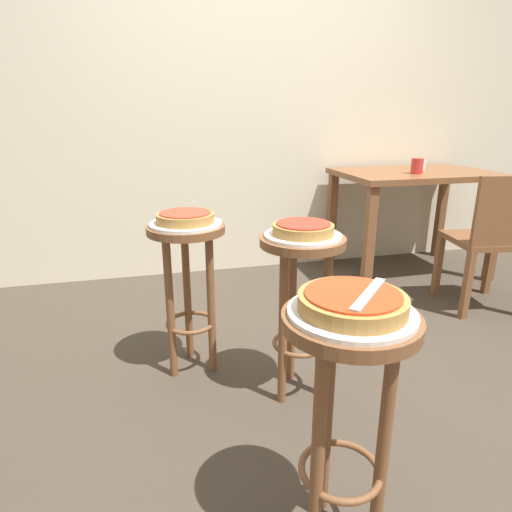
{
  "coord_description": "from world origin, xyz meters",
  "views": [
    {
      "loc": [
        -0.78,
        -1.65,
        1.18
      ],
      "look_at": [
        -0.38,
        -0.04,
        0.64
      ],
      "focal_mm": 31.01,
      "sensor_mm": 36.0,
      "label": 1
    }
  ],
  "objects": [
    {
      "name": "ground_plane",
      "position": [
        0.0,
        0.0,
        0.0
      ],
      "size": [
        6.0,
        6.0,
        0.0
      ],
      "primitive_type": "plane",
      "color": "#42382D"
    },
    {
      "name": "back_wall",
      "position": [
        0.0,
        1.65,
        1.5
      ],
      "size": [
        6.0,
        0.1,
        3.0
      ],
      "primitive_type": "cube",
      "color": "beige",
      "rests_on": "ground_plane"
    },
    {
      "name": "stool_foreground",
      "position": [
        -0.32,
        -0.76,
        0.51
      ],
      "size": [
        0.34,
        0.34,
        0.71
      ],
      "color": "brown",
      "rests_on": "ground_plane"
    },
    {
      "name": "serving_plate_foreground",
      "position": [
        -0.32,
        -0.76,
        0.72
      ],
      "size": [
        0.32,
        0.32,
        0.01
      ],
      "primitive_type": "cylinder",
      "color": "silver",
      "rests_on": "stool_foreground"
    },
    {
      "name": "pizza_foreground",
      "position": [
        -0.32,
        -0.76,
        0.74
      ],
      "size": [
        0.27,
        0.27,
        0.05
      ],
      "color": "#B78442",
      "rests_on": "serving_plate_foreground"
    },
    {
      "name": "stool_middle",
      "position": [
        -0.19,
        -0.06,
        0.51
      ],
      "size": [
        0.34,
        0.34,
        0.71
      ],
      "color": "brown",
      "rests_on": "ground_plane"
    },
    {
      "name": "serving_plate_middle",
      "position": [
        -0.19,
        -0.06,
        0.72
      ],
      "size": [
        0.31,
        0.31,
        0.01
      ],
      "primitive_type": "cylinder",
      "color": "white",
      "rests_on": "stool_middle"
    },
    {
      "name": "pizza_middle",
      "position": [
        -0.19,
        -0.06,
        0.74
      ],
      "size": [
        0.24,
        0.24,
        0.05
      ],
      "color": "#B78442",
      "rests_on": "serving_plate_middle"
    },
    {
      "name": "stool_leftside",
      "position": [
        -0.62,
        0.25,
        0.51
      ],
      "size": [
        0.34,
        0.34,
        0.71
      ],
      "color": "brown",
      "rests_on": "ground_plane"
    },
    {
      "name": "serving_plate_leftside",
      "position": [
        -0.62,
        0.25,
        0.72
      ],
      "size": [
        0.32,
        0.32,
        0.01
      ],
      "primitive_type": "cylinder",
      "color": "silver",
      "rests_on": "stool_leftside"
    },
    {
      "name": "pizza_leftside",
      "position": [
        -0.62,
        0.25,
        0.74
      ],
      "size": [
        0.25,
        0.25,
        0.05
      ],
      "color": "#B78442",
      "rests_on": "serving_plate_leftside"
    },
    {
      "name": "dining_table",
      "position": [
        1.13,
        1.19,
        0.66
      ],
      "size": [
        1.09,
        0.72,
        0.78
      ],
      "color": "brown",
      "rests_on": "ground_plane"
    },
    {
      "name": "cup_near_edge",
      "position": [
        1.05,
        1.06,
        0.83
      ],
      "size": [
        0.08,
        0.08,
        0.11
      ],
      "primitive_type": "cylinder",
      "color": "red",
      "rests_on": "dining_table"
    },
    {
      "name": "condiment_shaker",
      "position": [
        1.19,
        1.21,
        0.81
      ],
      "size": [
        0.04,
        0.04,
        0.08
      ],
      "primitive_type": "cylinder",
      "color": "white",
      "rests_on": "dining_table"
    },
    {
      "name": "wooden_chair",
      "position": [
        1.21,
        0.47,
        0.47
      ],
      "size": [
        0.46,
        0.46,
        0.85
      ],
      "color": "brown",
      "rests_on": "ground_plane"
    },
    {
      "name": "pizza_server_knife",
      "position": [
        -0.29,
        -0.78,
        0.77
      ],
      "size": [
        0.17,
        0.18,
        0.01
      ],
      "primitive_type": "cube",
      "rotation": [
        0.0,
        0.0,
        0.8
      ],
      "color": "silver",
      "rests_on": "pizza_foreground"
    }
  ]
}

